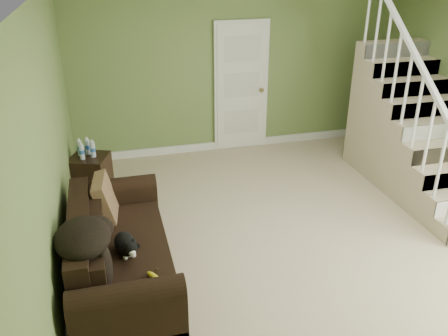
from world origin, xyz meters
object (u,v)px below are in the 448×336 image
cat (126,245)px  banana (154,276)px  sofa (118,258)px  side_table (91,175)px

cat → banana: cat is taller
banana → sofa: bearing=85.4°
side_table → banana: (0.53, -2.56, 0.18)m
sofa → side_table: sofa is taller
side_table → sofa: bearing=-83.0°
sofa → side_table: size_ratio=2.68×
side_table → cat: (0.33, -2.13, 0.25)m
side_table → banana: side_table is taller
sofa → cat: sofa is taller
sofa → banana: (0.28, -0.57, 0.16)m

